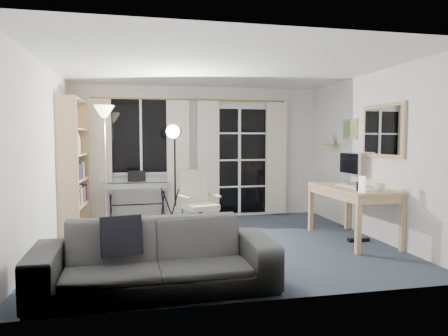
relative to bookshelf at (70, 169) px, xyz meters
The scene contains 17 objects.
floor 2.64m from the bookshelf, 29.43° to the right, with size 4.50×4.00×0.02m, color #313847.
window 1.42m from the bookshelf, 35.66° to the left, with size 1.20×0.08×1.40m.
french_door 2.98m from the bookshelf, 15.03° to the left, with size 1.32×0.09×2.11m.
curtains 2.11m from the bookshelf, 18.87° to the left, with size 3.60×0.07×2.13m.
bookshelf is the anchor object (origin of this frame).
torchiere_lamp 0.80m from the bookshelf, 10.42° to the right, with size 0.33×0.33×1.95m.
keyboard_piano 1.17m from the bookshelf, 26.47° to the left, with size 1.16×0.59×0.83m.
studio_light 1.65m from the bookshelf, ahead, with size 0.37×0.38×1.70m.
office_chair 2.05m from the bookshelf, 21.50° to the right, with size 0.69×0.65×0.99m.
desk 4.25m from the bookshelf, 19.01° to the right, with size 0.75×1.44×0.76m.
monitor 4.31m from the bookshelf, 12.48° to the right, with size 0.19×0.55×0.48m.
desk_clutter 4.28m from the bookshelf, 22.24° to the right, with size 0.44×0.87×0.97m.
mug 4.52m from the bookshelf, 24.60° to the right, with size 0.13×0.10×0.13m, color silver.
wall_mirror 4.65m from the bookshelf, 19.62° to the right, with size 0.04×0.94×0.74m.
framed_print 4.45m from the bookshelf, ahead, with size 0.03×0.42×0.32m.
wall_shelf 4.31m from the bookshelf, ahead, with size 0.16×0.30×0.18m.
sofa 3.05m from the bookshelf, 66.25° to the right, with size 2.26×0.73×0.87m.
Camera 1 is at (-1.04, -5.31, 1.42)m, focal length 32.00 mm.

